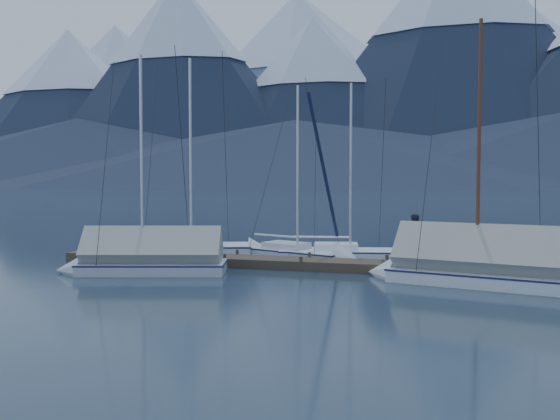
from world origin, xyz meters
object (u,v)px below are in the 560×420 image
object	(u,v)px
sailboat_open_left	(203,251)
person	(416,238)
sailboat_covered_far	(140,262)
sailboat_open_mid	(306,256)
sailboat_covered_near	(472,269)
sailboat_open_right	(360,255)

from	to	relation	value
sailboat_open_left	person	xyz separation A→B (m)	(9.44, -2.29, 1.05)
sailboat_covered_far	sailboat_open_left	bearing A→B (deg)	89.06
person	sailboat_open_left	bearing A→B (deg)	63.27
person	sailboat_open_mid	bearing A→B (deg)	53.28
sailboat_open_mid	sailboat_covered_far	xyz separation A→B (m)	(-4.90, -5.24, 0.28)
sailboat_covered_near	sailboat_covered_far	distance (m)	11.46
sailboat_open_left	sailboat_open_right	world-z (taller)	sailboat_open_left
sailboat_covered_near	sailboat_covered_far	world-z (taller)	sailboat_covered_near
sailboat_covered_near	sailboat_open_mid	bearing A→B (deg)	147.14
sailboat_covered_near	sailboat_open_left	bearing A→B (deg)	158.44
sailboat_covered_far	sailboat_open_right	bearing A→B (deg)	40.13
sailboat_open_left	sailboat_covered_far	xyz separation A→B (m)	(-0.09, -5.51, 0.25)
sailboat_open_right	person	size ratio (longest dim) A/B	4.62
sailboat_open_right	person	xyz separation A→B (m)	(2.43, -2.78, 1.08)
sailboat_open_mid	person	bearing A→B (deg)	-23.63
sailboat_open_mid	sailboat_covered_far	distance (m)	7.18
sailboat_open_right	sailboat_open_left	bearing A→B (deg)	-176.06
sailboat_open_right	sailboat_covered_far	bearing A→B (deg)	-139.87
person	sailboat_open_right	bearing A→B (deg)	28.08
sailboat_open_right	person	bearing A→B (deg)	-48.84
person	sailboat_covered_far	bearing A→B (deg)	95.54
sailboat_open_mid	sailboat_covered_near	world-z (taller)	sailboat_covered_near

